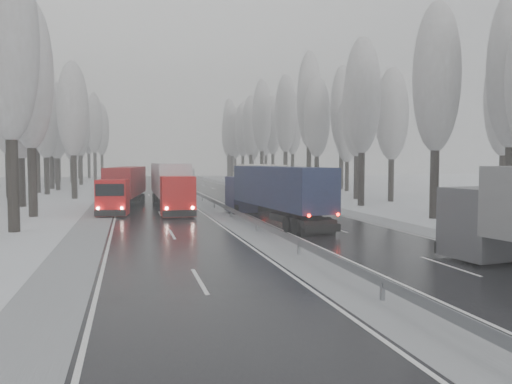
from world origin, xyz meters
name	(u,v)px	position (x,y,z in m)	size (l,w,h in m)	color
ground	(332,274)	(0.00, 0.00, 0.00)	(260.00, 260.00, 0.00)	silver
carriageway_right	(263,205)	(5.25, 30.00, 0.01)	(7.50, 200.00, 0.03)	black
carriageway_left	(156,207)	(-5.25, 30.00, 0.01)	(7.50, 200.00, 0.03)	black
median_slush	(211,206)	(0.00, 30.00, 0.02)	(3.00, 200.00, 0.04)	#97999E
shoulder_right	(309,204)	(10.20, 30.00, 0.02)	(2.40, 200.00, 0.04)	#97999E
shoulder_left	(102,209)	(-10.20, 30.00, 0.02)	(2.40, 200.00, 0.04)	#97999E
median_guardrail	(211,200)	(0.00, 29.99, 0.60)	(0.12, 200.00, 0.76)	slate
tree_16	(437,79)	(15.04, 15.67, 10.67)	(3.60, 3.60, 16.53)	black
tree_17	(505,97)	(24.68, 19.67, 10.03)	(3.60, 3.60, 15.54)	black
tree_18	(362,97)	(14.51, 27.03, 10.70)	(3.60, 3.60, 16.58)	black
tree_19	(392,115)	(20.02, 31.03, 9.42)	(3.60, 3.60, 14.57)	black
tree_20	(357,111)	(17.90, 35.17, 10.14)	(3.60, 3.60, 15.71)	black
tree_21	(360,100)	(20.12, 39.17, 12.00)	(3.60, 3.60, 18.62)	black
tree_22	(317,118)	(17.02, 45.60, 10.24)	(3.60, 3.60, 15.86)	black
tree_23	(347,131)	(23.31, 49.60, 8.77)	(3.60, 3.60, 13.55)	black
tree_24	(309,101)	(17.90, 51.02, 13.19)	(3.60, 3.60, 20.49)	black
tree_25	(342,109)	(24.81, 55.02, 12.52)	(3.60, 3.60, 19.44)	black
tree_26	(286,114)	(17.56, 61.27, 12.10)	(3.60, 3.60, 18.78)	black
tree_27	(317,122)	(24.72, 65.27, 11.36)	(3.60, 3.60, 17.62)	black
tree_28	(262,117)	(16.34, 71.95, 12.64)	(3.60, 3.60, 19.62)	black
tree_29	(293,124)	(23.71, 75.95, 11.67)	(3.60, 3.60, 18.11)	black
tree_30	(251,126)	(16.56, 81.70, 11.52)	(3.60, 3.60, 17.86)	black
tree_31	(273,126)	(22.48, 85.70, 11.97)	(3.60, 3.60, 18.58)	black
tree_32	(243,130)	(16.63, 89.21, 11.18)	(3.60, 3.60, 17.33)	black
tree_33	(252,140)	(19.77, 93.21, 9.26)	(3.60, 3.60, 14.33)	black
tree_34	(232,131)	(15.73, 96.32, 11.37)	(3.60, 3.60, 17.63)	black
tree_35	(266,131)	(24.94, 100.32, 11.77)	(3.60, 3.60, 18.25)	black
tree_36	(230,127)	(17.04, 106.16, 13.02)	(3.60, 3.60, 20.23)	black
tree_37	(253,138)	(24.02, 110.16, 10.56)	(3.60, 3.60, 16.37)	black
tree_38	(228,135)	(18.73, 116.73, 11.59)	(3.60, 3.60, 17.97)	black
tree_39	(235,140)	(21.55, 120.73, 10.45)	(3.60, 3.60, 16.19)	black
tree_56	(9,42)	(-14.71, 15.70, 11.68)	(3.60, 3.60, 18.12)	black
tree_58	(30,75)	(-15.13, 24.57, 11.10)	(3.60, 3.60, 17.21)	black
tree_60	(20,107)	(-17.75, 34.20, 9.59)	(3.60, 3.60, 14.84)	black
tree_62	(73,110)	(-13.94, 43.73, 10.36)	(3.60, 3.60, 16.04)	black
tree_63	(6,107)	(-21.85, 47.73, 10.89)	(3.60, 3.60, 16.88)	black
tree_64	(45,119)	(-18.26, 52.71, 9.96)	(3.60, 3.60, 15.42)	black
tree_65	(36,102)	(-20.05, 56.71, 12.55)	(3.60, 3.60, 19.48)	black
tree_66	(57,125)	(-18.16, 62.35, 9.84)	(3.60, 3.60, 15.23)	black
tree_67	(51,119)	(-19.54, 66.35, 11.03)	(3.60, 3.60, 17.09)	black
tree_68	(72,122)	(-16.58, 69.11, 10.75)	(3.60, 3.60, 16.65)	black
tree_69	(45,113)	(-21.42, 73.11, 12.46)	(3.60, 3.60, 19.35)	black
tree_70	(80,125)	(-16.33, 79.19, 11.03)	(3.60, 3.60, 17.09)	black
tree_71	(55,117)	(-21.09, 83.19, 12.63)	(3.60, 3.60, 19.61)	black
tree_72	(71,134)	(-18.93, 88.54, 9.76)	(3.60, 3.60, 15.11)	black
tree_73	(58,129)	(-21.82, 92.54, 11.11)	(3.60, 3.60, 17.22)	black
tree_74	(94,124)	(-15.07, 99.33, 12.67)	(3.60, 3.60, 19.68)	black
tree_75	(53,127)	(-24.20, 103.33, 11.99)	(3.60, 3.60, 18.60)	black
tree_76	(101,130)	(-14.05, 108.72, 11.95)	(3.60, 3.60, 18.55)	black
tree_77	(79,141)	(-19.66, 112.72, 9.26)	(3.60, 3.60, 14.32)	black
tree_78	(88,129)	(-17.56, 115.31, 12.59)	(3.60, 3.60, 19.55)	black
tree_79	(78,135)	(-20.33, 119.31, 11.01)	(3.60, 3.60, 17.07)	black
truck_blue_box	(273,190)	(2.31, 16.28, 2.35)	(4.04, 15.83, 4.03)	#1B1B44
truck_cream_box	(257,181)	(4.89, 30.89, 2.37)	(3.28, 15.93, 4.06)	beige
box_truck_distant	(186,175)	(4.15, 88.76, 1.44)	(2.49, 7.60, 2.82)	#ACAEB3
truck_red_white	(170,183)	(-4.09, 27.79, 2.46)	(2.72, 16.44, 4.21)	red
truck_red_red	(125,185)	(-8.11, 29.66, 2.24)	(4.28, 15.08, 3.84)	red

